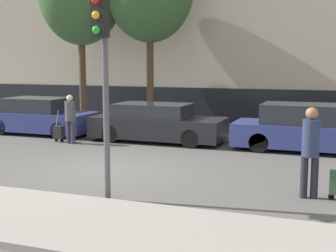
{
  "coord_description": "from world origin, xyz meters",
  "views": [
    {
      "loc": [
        5.53,
        -10.26,
        2.73
      ],
      "look_at": [
        1.03,
        1.8,
        0.95
      ],
      "focal_mm": 50.0,
      "sensor_mm": 36.0,
      "label": 1
    }
  ],
  "objects_px": {
    "parked_car_0": "(40,117)",
    "parked_car_2": "(309,129)",
    "parked_car_1": "(157,123)",
    "pedestrian_left": "(70,116)",
    "trolley_left": "(59,132)",
    "traffic_light": "(102,57)",
    "pedestrian_right": "(310,147)"
  },
  "relations": [
    {
      "from": "parked_car_2",
      "to": "traffic_light",
      "type": "distance_m",
      "value": 7.93
    },
    {
      "from": "parked_car_2",
      "to": "pedestrian_right",
      "type": "distance_m",
      "value": 5.22
    },
    {
      "from": "parked_car_2",
      "to": "pedestrian_left",
      "type": "height_order",
      "value": "pedestrian_left"
    },
    {
      "from": "parked_car_0",
      "to": "pedestrian_right",
      "type": "height_order",
      "value": "pedestrian_right"
    },
    {
      "from": "pedestrian_left",
      "to": "pedestrian_right",
      "type": "relative_size",
      "value": 0.89
    },
    {
      "from": "pedestrian_left",
      "to": "parked_car_2",
      "type": "bearing_deg",
      "value": 22.54
    },
    {
      "from": "pedestrian_right",
      "to": "traffic_light",
      "type": "bearing_deg",
      "value": 16.99
    },
    {
      "from": "pedestrian_right",
      "to": "traffic_light",
      "type": "distance_m",
      "value": 4.45
    },
    {
      "from": "pedestrian_left",
      "to": "trolley_left",
      "type": "xyz_separation_m",
      "value": [
        -0.54,
        0.11,
        -0.59
      ]
    },
    {
      "from": "parked_car_1",
      "to": "traffic_light",
      "type": "distance_m",
      "value": 7.36
    },
    {
      "from": "trolley_left",
      "to": "traffic_light",
      "type": "bearing_deg",
      "value": -49.57
    },
    {
      "from": "parked_car_1",
      "to": "trolley_left",
      "type": "bearing_deg",
      "value": -157.57
    },
    {
      "from": "parked_car_0",
      "to": "parked_car_2",
      "type": "bearing_deg",
      "value": -0.17
    },
    {
      "from": "traffic_light",
      "to": "parked_car_2",
      "type": "bearing_deg",
      "value": 63.7
    },
    {
      "from": "trolley_left",
      "to": "traffic_light",
      "type": "height_order",
      "value": "traffic_light"
    },
    {
      "from": "trolley_left",
      "to": "pedestrian_right",
      "type": "distance_m",
      "value": 9.35
    },
    {
      "from": "trolley_left",
      "to": "traffic_light",
      "type": "xyz_separation_m",
      "value": [
        4.73,
        -5.56,
        2.49
      ]
    },
    {
      "from": "pedestrian_right",
      "to": "parked_car_2",
      "type": "bearing_deg",
      "value": -92.98
    },
    {
      "from": "parked_car_2",
      "to": "pedestrian_left",
      "type": "bearing_deg",
      "value": -169.56
    },
    {
      "from": "parked_car_0",
      "to": "trolley_left",
      "type": "relative_size",
      "value": 3.77
    },
    {
      "from": "parked_car_1",
      "to": "parked_car_2",
      "type": "height_order",
      "value": "parked_car_2"
    },
    {
      "from": "parked_car_0",
      "to": "trolley_left",
      "type": "xyz_separation_m",
      "value": [
        1.68,
        -1.31,
        -0.31
      ]
    },
    {
      "from": "parked_car_1",
      "to": "parked_car_2",
      "type": "relative_size",
      "value": 0.98
    },
    {
      "from": "parked_car_0",
      "to": "traffic_light",
      "type": "distance_m",
      "value": 9.65
    },
    {
      "from": "pedestrian_right",
      "to": "parked_car_0",
      "type": "bearing_deg",
      "value": -34.06
    },
    {
      "from": "parked_car_0",
      "to": "parked_car_2",
      "type": "distance_m",
      "value": 9.8
    },
    {
      "from": "parked_car_1",
      "to": "traffic_light",
      "type": "xyz_separation_m",
      "value": [
        1.64,
        -6.83,
        2.2
      ]
    },
    {
      "from": "parked_car_1",
      "to": "traffic_light",
      "type": "bearing_deg",
      "value": -76.49
    },
    {
      "from": "parked_car_2",
      "to": "pedestrian_right",
      "type": "xyz_separation_m",
      "value": [
        0.35,
        -5.19,
        0.38
      ]
    },
    {
      "from": "parked_car_1",
      "to": "parked_car_2",
      "type": "bearing_deg",
      "value": 0.06
    },
    {
      "from": "parked_car_1",
      "to": "parked_car_0",
      "type": "bearing_deg",
      "value": 179.59
    },
    {
      "from": "parked_car_2",
      "to": "pedestrian_left",
      "type": "distance_m",
      "value": 7.71
    }
  ]
}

